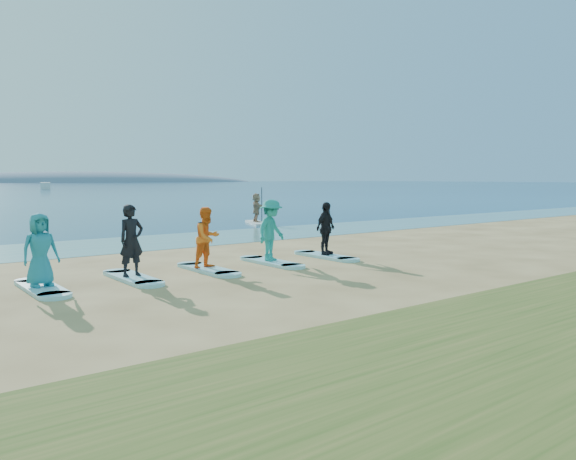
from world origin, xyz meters
TOP-DOWN VIEW (x-y plane):
  - ground at (0.00, 0.00)m, footprint 600.00×600.00m
  - shallow_water at (0.00, 10.50)m, footprint 600.00×600.00m
  - island_ridge at (95.00, 300.00)m, footprint 220.00×56.00m
  - paddleboard at (8.86, 15.13)m, footprint 1.78×3.04m
  - paddleboarder at (8.86, 15.13)m, footprint 0.88×1.53m
  - boat_offshore_b at (24.37, 118.78)m, footprint 3.28×5.71m
  - surfboard_0 at (-5.23, 3.16)m, footprint 0.70×2.20m
  - student_0 at (-5.23, 3.16)m, footprint 0.88×0.64m
  - surfboard_1 at (-3.10, 3.16)m, footprint 0.70×2.20m
  - student_1 at (-3.10, 3.16)m, footprint 0.71×0.52m
  - surfboard_2 at (-0.96, 3.16)m, footprint 0.70×2.20m
  - student_2 at (-0.96, 3.16)m, footprint 0.93×0.79m
  - surfboard_3 at (1.18, 3.16)m, footprint 0.70×2.20m
  - student_3 at (1.18, 3.16)m, footprint 1.33×1.05m
  - surfboard_4 at (3.31, 3.16)m, footprint 0.70×2.20m
  - student_4 at (3.31, 3.16)m, footprint 1.06×0.69m

SIDE VIEW (x-z plane):
  - ground at x=0.00m, z-range 0.00..0.00m
  - island_ridge at x=95.00m, z-range -9.00..9.00m
  - boat_offshore_b at x=24.37m, z-range -0.74..0.74m
  - shallow_water at x=0.00m, z-range 0.01..0.01m
  - surfboard_0 at x=-5.23m, z-range 0.00..0.09m
  - surfboard_1 at x=-3.10m, z-range 0.00..0.09m
  - surfboard_2 at x=-0.96m, z-range 0.00..0.09m
  - surfboard_3 at x=1.18m, z-range 0.00..0.09m
  - surfboard_4 at x=3.31m, z-range 0.00..0.09m
  - paddleboard at x=8.86m, z-range 0.00..0.12m
  - paddleboarder at x=8.86m, z-range 0.12..1.69m
  - student_2 at x=-0.96m, z-range 0.09..1.74m
  - student_0 at x=-5.23m, z-range 0.09..1.75m
  - student_4 at x=3.31m, z-range 0.09..1.76m
  - student_1 at x=-3.10m, z-range 0.09..1.88m
  - student_3 at x=1.18m, z-range 0.09..1.90m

